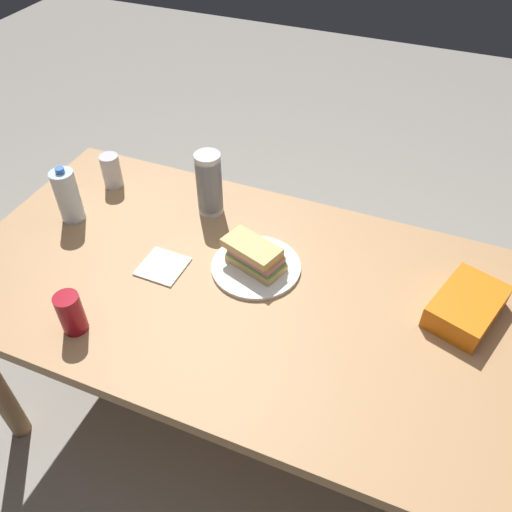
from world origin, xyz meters
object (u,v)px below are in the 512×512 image
(chip_bag, at_px, (467,306))
(soda_can_silver, at_px, (111,171))
(soda_can_red, at_px, (71,313))
(paper_plate, at_px, (256,267))
(dining_table, at_px, (252,307))
(plastic_cup_stack, at_px, (209,184))
(water_bottle_tall, at_px, (68,196))
(sandwich, at_px, (255,255))

(chip_bag, bearing_deg, soda_can_silver, 101.38)
(soda_can_red, bearing_deg, paper_plate, -132.57)
(dining_table, relative_size, plastic_cup_stack, 7.98)
(dining_table, distance_m, plastic_cup_stack, 0.43)
(soda_can_red, bearing_deg, water_bottle_tall, -52.92)
(sandwich, bearing_deg, plastic_cup_stack, -39.55)
(sandwich, distance_m, soda_can_silver, 0.66)
(paper_plate, xyz_separation_m, sandwich, (0.00, 0.00, 0.05))
(paper_plate, bearing_deg, soda_can_silver, -17.56)
(sandwich, bearing_deg, water_bottle_tall, 0.76)
(paper_plate, relative_size, plastic_cup_stack, 1.21)
(paper_plate, xyz_separation_m, chip_bag, (-0.59, -0.05, 0.03))
(sandwich, bearing_deg, paper_plate, -172.22)
(dining_table, height_order, chip_bag, chip_bag)
(sandwich, bearing_deg, dining_table, 105.36)
(water_bottle_tall, bearing_deg, chip_bag, -177.45)
(chip_bag, bearing_deg, paper_plate, 112.94)
(soda_can_silver, bearing_deg, plastic_cup_stack, 179.79)
(soda_can_red, bearing_deg, plastic_cup_stack, -101.13)
(dining_table, bearing_deg, sandwich, -74.64)
(soda_can_silver, bearing_deg, paper_plate, 162.44)
(plastic_cup_stack, height_order, soda_can_silver, plastic_cup_stack)
(paper_plate, bearing_deg, soda_can_red, 47.43)
(sandwich, distance_m, water_bottle_tall, 0.65)
(chip_bag, xyz_separation_m, water_bottle_tall, (1.24, 0.06, 0.06))
(paper_plate, height_order, plastic_cup_stack, plastic_cup_stack)
(chip_bag, bearing_deg, sandwich, 112.97)
(soda_can_red, bearing_deg, chip_bag, -155.35)
(chip_bag, xyz_separation_m, plastic_cup_stack, (0.84, -0.15, 0.08))
(soda_can_red, xyz_separation_m, water_bottle_tall, (0.29, -0.38, 0.03))
(paper_plate, distance_m, water_bottle_tall, 0.65)
(water_bottle_tall, bearing_deg, plastic_cup_stack, -152.97)
(soda_can_silver, bearing_deg, water_bottle_tall, 84.47)
(chip_bag, bearing_deg, plastic_cup_stack, 98.27)
(chip_bag, distance_m, plastic_cup_stack, 0.86)
(sandwich, xyz_separation_m, soda_can_red, (0.36, 0.39, 0.01))
(soda_can_red, relative_size, soda_can_silver, 1.00)
(water_bottle_tall, bearing_deg, soda_can_red, 127.08)
(dining_table, xyz_separation_m, water_bottle_tall, (0.67, -0.07, 0.18))
(dining_table, relative_size, soda_can_red, 14.45)
(plastic_cup_stack, bearing_deg, chip_bag, 169.78)
(water_bottle_tall, bearing_deg, sandwich, -179.24)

